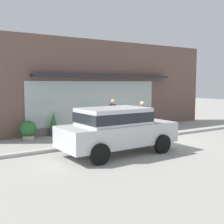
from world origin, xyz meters
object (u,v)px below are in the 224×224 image
Objects in this scene: fire_hydrant at (126,128)px; potted_plant_by_entrance at (131,123)px; pedestrian_passerby at (113,114)px; parked_car_silver at (116,128)px; potted_plant_low_front at (28,130)px; pedestrian_with_handbag at (142,116)px; potted_plant_window_right at (54,124)px; potted_plant_doorstep at (115,119)px.

potted_plant_by_entrance is at bearing 48.68° from fire_hydrant.
parked_car_silver is (-1.90, -3.18, -0.08)m from pedestrian_passerby.
potted_plant_low_front is (-1.87, 4.17, -0.48)m from parked_car_silver.
potted_plant_window_right is (-3.57, 2.15, -0.38)m from pedestrian_with_handbag.
pedestrian_passerby is 1.47× the size of potted_plant_window_right.
potted_plant_doorstep is (4.63, 0.08, 0.17)m from potted_plant_low_front.
fire_hydrant is 3.43m from potted_plant_window_right.
pedestrian_with_handbag is 0.95× the size of pedestrian_passerby.
fire_hydrant is 0.51× the size of pedestrian_passerby.
pedestrian_with_handbag is 1.93× the size of potted_plant_low_front.
pedestrian_with_handbag reaches higher than potted_plant_by_entrance.
pedestrian_passerby is 2.03× the size of potted_plant_low_front.
potted_plant_by_entrance is at bearing 7.88° from potted_plant_doorstep.
pedestrian_with_handbag is 2.43m from potted_plant_by_entrance.
parked_car_silver is at bearing -123.00° from potted_plant_doorstep.
pedestrian_with_handbag reaches higher than potted_plant_doorstep.
potted_plant_window_right is at bearing 11.85° from potted_plant_low_front.
potted_plant_window_right is 3.36m from potted_plant_doorstep.
fire_hydrant is 1.01m from pedestrian_with_handbag.
potted_plant_by_entrance is at bearing -0.26° from potted_plant_window_right.
parked_car_silver reaches higher than potted_plant_window_right.
potted_plant_window_right is (-2.70, 2.11, 0.12)m from fire_hydrant.
parked_car_silver is 5.05× the size of potted_plant_low_front.
potted_plant_low_front is 5.82m from potted_plant_by_entrance.
pedestrian_passerby is 2.50m from potted_plant_by_entrance.
potted_plant_low_front is 1.74× the size of potted_plant_by_entrance.
pedestrian_with_handbag is 1.27× the size of potted_plant_doorstep.
parked_car_silver reaches higher than fire_hydrant.
pedestrian_with_handbag reaches higher than fire_hydrant.
parked_car_silver reaches higher than potted_plant_doorstep.
potted_plant_low_front is at bearing 112.60° from parked_car_silver.
fire_hydrant is at bearing 46.29° from parked_car_silver.
pedestrian_with_handbag is 2.00m from potted_plant_doorstep.
pedestrian_with_handbag reaches higher than potted_plant_low_front.
potted_plant_doorstep is at bearing 71.08° from fire_hydrant.
pedestrian_with_handbag is at bearing -2.17° from fire_hydrant.
potted_plant_low_front is at bearing 77.29° from pedestrian_with_handbag.
potted_plant_doorstep is (-1.18, -0.16, 0.37)m from potted_plant_by_entrance.
parked_car_silver is 3.65× the size of potted_plant_window_right.
potted_plant_low_front is at bearing -178.96° from potted_plant_doorstep.
potted_plant_doorstep is at bearing -172.12° from potted_plant_by_entrance.
pedestrian_with_handbag is at bearing -114.43° from potted_plant_by_entrance.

